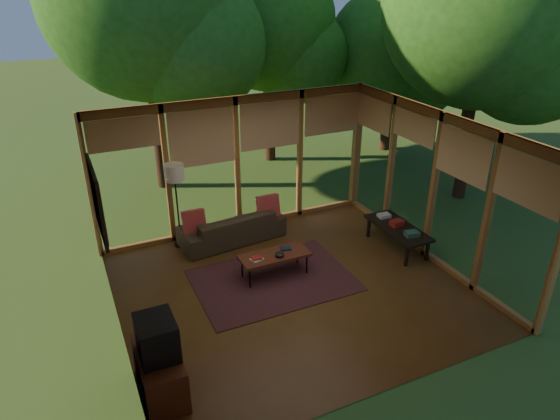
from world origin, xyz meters
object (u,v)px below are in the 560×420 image
media_cabinet (160,373)px  coffee_table (275,256)px  side_console (398,229)px  floor_lamp (175,177)px  television (157,338)px  sofa (232,227)px

media_cabinet → coffee_table: size_ratio=0.83×
side_console → coffee_table: bearing=177.8°
media_cabinet → floor_lamp: size_ratio=0.61×
television → media_cabinet: bearing=180.0°
television → floor_lamp: bearing=72.2°
sofa → television: size_ratio=3.67×
sofa → television: television is taller
sofa → media_cabinet: (-2.14, -3.33, 0.00)m
floor_lamp → television: bearing=-107.8°
media_cabinet → side_console: media_cabinet is taller
television → side_console: 5.17m
floor_lamp → side_console: (3.70, -1.83, -1.00)m
media_cabinet → television: size_ratio=1.82×
floor_lamp → coffee_table: size_ratio=1.38×
television → floor_lamp: 3.79m
media_cabinet → side_console: bearing=19.6°
media_cabinet → side_console: (4.87, 1.74, 0.11)m
media_cabinet → sofa: bearing=57.3°
sofa → floor_lamp: bearing=-19.8°
floor_lamp → media_cabinet: bearing=-108.1°
sofa → side_console: sofa is taller
television → floor_lamp: (1.15, 3.57, 0.56)m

